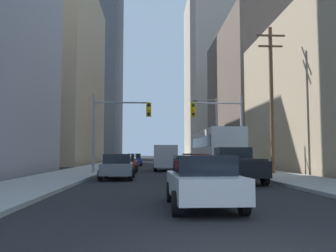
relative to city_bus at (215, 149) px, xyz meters
The scene contains 18 objects.
sidewalk_left 27.92m from the city_bus, 113.39° to the left, with size 3.97×160.00×0.15m, color #9E9E99.
sidewalk_right 25.80m from the city_bus, 83.44° to the left, with size 3.97×160.00×0.15m, color #9E9E99.
city_bus is the anchor object (origin of this frame).
pickup_truck_black 10.41m from the city_bus, 94.20° to the right, with size 2.20×5.41×1.90m.
cargo_van_silver 4.82m from the city_bus, 147.51° to the left, with size 2.19×5.28×2.26m.
sedan_white 19.56m from the city_bus, 101.55° to the right, with size 1.95×4.23×1.52m.
sedan_grey 10.84m from the city_bus, 133.34° to the right, with size 1.95×4.25×1.52m.
sedan_red 7.56m from the city_bus, behind, with size 1.95×4.26×1.52m.
sedan_blue 16.77m from the city_bus, 116.30° to the left, with size 1.95×4.23×1.52m.
sedan_maroon 14.59m from the city_bus, 92.61° to the left, with size 1.95×4.20×1.52m.
traffic_signal_near_left 8.53m from the city_bus, 160.42° to the right, with size 4.40×0.44×6.00m.
traffic_signal_near_right 3.49m from the city_bus, 93.30° to the right, with size 4.01×0.44×6.00m.
utility_pole_right 6.75m from the city_bus, 53.47° to the right, with size 2.20×0.28×10.79m.
street_lamp_right 8.59m from the city_bus, 81.35° to the left, with size 2.61×0.32×7.50m.
building_left_mid_office 35.19m from the city_bus, 135.80° to the left, with size 19.90×24.48×26.54m, color tan.
building_left_far_tower 78.66m from the city_bus, 110.32° to the left, with size 21.11×24.27×74.49m, color #4C515B.
building_right_mid_block 31.54m from the city_bus, 60.79° to the left, with size 17.85×25.64×21.65m, color #66564C.
building_right_far_highrise 73.94m from the city_bus, 77.58° to the left, with size 19.28×29.86×47.68m, color #B7A893.
Camera 1 is at (-1.38, -4.98, 1.58)m, focal length 37.76 mm.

